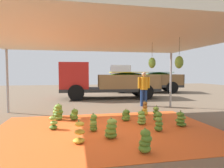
{
  "coord_description": "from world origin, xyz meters",
  "views": [
    {
      "loc": [
        -0.93,
        -5.57,
        1.71
      ],
      "look_at": [
        0.49,
        1.78,
        1.28
      ],
      "focal_mm": 30.57,
      "sensor_mm": 36.0,
      "label": 1
    }
  ],
  "objects_px": {
    "cargo_truck_far": "(143,79)",
    "banana_bunch_12": "(94,123)",
    "banana_bunch_0": "(159,122)",
    "banana_bunch_9": "(58,113)",
    "banana_bunch_8": "(126,116)",
    "banana_bunch_13": "(74,115)",
    "banana_bunch_5": "(181,120)",
    "banana_bunch_2": "(111,129)",
    "banana_bunch_11": "(145,142)",
    "banana_bunch_4": "(156,114)",
    "banana_bunch_10": "(79,133)",
    "banana_bunch_7": "(145,109)",
    "cargo_truck_main": "(106,81)",
    "banana_bunch_1": "(53,123)",
    "banana_bunch_6": "(57,112)",
    "worker_0": "(144,86)",
    "banana_bunch_3": "(142,118)"
  },
  "relations": [
    {
      "from": "banana_bunch_0",
      "to": "banana_bunch_2",
      "type": "height_order",
      "value": "banana_bunch_0"
    },
    {
      "from": "banana_bunch_10",
      "to": "worker_0",
      "type": "bearing_deg",
      "value": 54.17
    },
    {
      "from": "cargo_truck_far",
      "to": "banana_bunch_2",
      "type": "bearing_deg",
      "value": -113.67
    },
    {
      "from": "banana_bunch_13",
      "to": "banana_bunch_7",
      "type": "bearing_deg",
      "value": 5.85
    },
    {
      "from": "banana_bunch_5",
      "to": "banana_bunch_10",
      "type": "xyz_separation_m",
      "value": [
        -3.23,
        -0.86,
        0.02
      ]
    },
    {
      "from": "banana_bunch_7",
      "to": "banana_bunch_9",
      "type": "height_order",
      "value": "banana_bunch_9"
    },
    {
      "from": "banana_bunch_6",
      "to": "banana_bunch_8",
      "type": "height_order",
      "value": "banana_bunch_6"
    },
    {
      "from": "banana_bunch_11",
      "to": "cargo_truck_far",
      "type": "distance_m",
      "value": 13.48
    },
    {
      "from": "banana_bunch_2",
      "to": "banana_bunch_12",
      "type": "distance_m",
      "value": 0.8
    },
    {
      "from": "banana_bunch_2",
      "to": "banana_bunch_11",
      "type": "relative_size",
      "value": 1.04
    },
    {
      "from": "banana_bunch_6",
      "to": "cargo_truck_far",
      "type": "height_order",
      "value": "cargo_truck_far"
    },
    {
      "from": "banana_bunch_9",
      "to": "banana_bunch_10",
      "type": "relative_size",
      "value": 1.05
    },
    {
      "from": "banana_bunch_8",
      "to": "cargo_truck_main",
      "type": "height_order",
      "value": "cargo_truck_main"
    },
    {
      "from": "banana_bunch_12",
      "to": "cargo_truck_far",
      "type": "distance_m",
      "value": 12.29
    },
    {
      "from": "banana_bunch_11",
      "to": "banana_bunch_13",
      "type": "xyz_separation_m",
      "value": [
        -1.51,
        3.18,
        -0.04
      ]
    },
    {
      "from": "banana_bunch_0",
      "to": "worker_0",
      "type": "xyz_separation_m",
      "value": [
        1.1,
        4.21,
        0.76
      ]
    },
    {
      "from": "banana_bunch_0",
      "to": "banana_bunch_4",
      "type": "xyz_separation_m",
      "value": [
        0.44,
        1.15,
        -0.03
      ]
    },
    {
      "from": "banana_bunch_1",
      "to": "banana_bunch_4",
      "type": "relative_size",
      "value": 0.81
    },
    {
      "from": "banana_bunch_0",
      "to": "banana_bunch_9",
      "type": "distance_m",
      "value": 3.58
    },
    {
      "from": "banana_bunch_8",
      "to": "cargo_truck_main",
      "type": "relative_size",
      "value": 0.07
    },
    {
      "from": "banana_bunch_1",
      "to": "cargo_truck_main",
      "type": "height_order",
      "value": "cargo_truck_main"
    },
    {
      "from": "banana_bunch_5",
      "to": "banana_bunch_8",
      "type": "distance_m",
      "value": 1.84
    },
    {
      "from": "banana_bunch_3",
      "to": "banana_bunch_7",
      "type": "distance_m",
      "value": 1.5
    },
    {
      "from": "banana_bunch_9",
      "to": "banana_bunch_12",
      "type": "bearing_deg",
      "value": -54.79
    },
    {
      "from": "banana_bunch_0",
      "to": "banana_bunch_5",
      "type": "bearing_deg",
      "value": 21.09
    },
    {
      "from": "banana_bunch_10",
      "to": "banana_bunch_12",
      "type": "relative_size",
      "value": 1.07
    },
    {
      "from": "banana_bunch_8",
      "to": "banana_bunch_11",
      "type": "relative_size",
      "value": 0.83
    },
    {
      "from": "banana_bunch_1",
      "to": "banana_bunch_10",
      "type": "height_order",
      "value": "banana_bunch_10"
    },
    {
      "from": "banana_bunch_5",
      "to": "banana_bunch_2",
      "type": "bearing_deg",
      "value": -163.9
    },
    {
      "from": "banana_bunch_10",
      "to": "cargo_truck_main",
      "type": "bearing_deg",
      "value": 76.45
    },
    {
      "from": "banana_bunch_5",
      "to": "banana_bunch_10",
      "type": "height_order",
      "value": "banana_bunch_10"
    },
    {
      "from": "banana_bunch_8",
      "to": "banana_bunch_13",
      "type": "xyz_separation_m",
      "value": [
        -1.82,
        0.48,
        -0.0
      ]
    },
    {
      "from": "banana_bunch_4",
      "to": "banana_bunch_11",
      "type": "distance_m",
      "value": 2.85
    },
    {
      "from": "banana_bunch_0",
      "to": "banana_bunch_13",
      "type": "relative_size",
      "value": 1.39
    },
    {
      "from": "banana_bunch_6",
      "to": "cargo_truck_far",
      "type": "distance_m",
      "value": 11.19
    },
    {
      "from": "banana_bunch_3",
      "to": "banana_bunch_11",
      "type": "relative_size",
      "value": 0.95
    },
    {
      "from": "banana_bunch_5",
      "to": "banana_bunch_12",
      "type": "relative_size",
      "value": 0.94
    },
    {
      "from": "banana_bunch_3",
      "to": "cargo_truck_far",
      "type": "height_order",
      "value": "cargo_truck_far"
    },
    {
      "from": "banana_bunch_9",
      "to": "cargo_truck_far",
      "type": "height_order",
      "value": "cargo_truck_far"
    },
    {
      "from": "banana_bunch_6",
      "to": "banana_bunch_8",
      "type": "relative_size",
      "value": 1.04
    },
    {
      "from": "banana_bunch_2",
      "to": "cargo_truck_far",
      "type": "relative_size",
      "value": 0.08
    },
    {
      "from": "banana_bunch_5",
      "to": "banana_bunch_13",
      "type": "distance_m",
      "value": 3.67
    },
    {
      "from": "banana_bunch_12",
      "to": "banana_bunch_13",
      "type": "bearing_deg",
      "value": 110.83
    },
    {
      "from": "banana_bunch_3",
      "to": "banana_bunch_7",
      "type": "xyz_separation_m",
      "value": [
        0.63,
        1.36,
        0.05
      ]
    },
    {
      "from": "banana_bunch_1",
      "to": "cargo_truck_far",
      "type": "xyz_separation_m",
      "value": [
        6.68,
        10.53,
        1.01
      ]
    },
    {
      "from": "banana_bunch_7",
      "to": "banana_bunch_9",
      "type": "relative_size",
      "value": 0.97
    },
    {
      "from": "cargo_truck_far",
      "to": "banana_bunch_12",
      "type": "bearing_deg",
      "value": -116.66
    },
    {
      "from": "banana_bunch_8",
      "to": "banana_bunch_9",
      "type": "distance_m",
      "value": 2.46
    },
    {
      "from": "banana_bunch_5",
      "to": "cargo_truck_main",
      "type": "bearing_deg",
      "value": 99.78
    },
    {
      "from": "banana_bunch_3",
      "to": "banana_bunch_4",
      "type": "xyz_separation_m",
      "value": [
        0.69,
        0.38,
        0.02
      ]
    }
  ]
}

